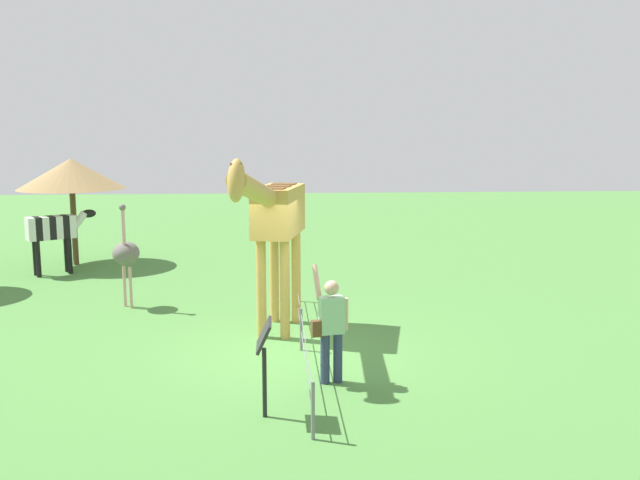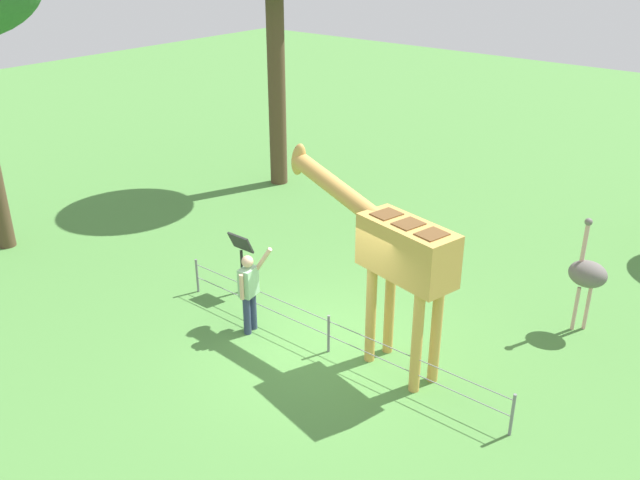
% 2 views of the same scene
% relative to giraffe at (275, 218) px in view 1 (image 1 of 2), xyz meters
% --- Properties ---
extents(ground_plane, '(60.00, 60.00, 0.00)m').
position_rel_giraffe_xyz_m(ground_plane, '(0.96, 0.32, -2.19)').
color(ground_plane, '#4C843D').
extents(giraffe, '(3.95, 1.33, 3.41)m').
position_rel_giraffe_xyz_m(giraffe, '(0.00, 0.00, 0.00)').
color(giraffe, gold).
rests_on(giraffe, ground_plane).
extents(visitor, '(0.57, 0.57, 1.76)m').
position_rel_giraffe_xyz_m(visitor, '(2.54, 0.81, -1.29)').
color(visitor, navy).
rests_on(visitor, ground_plane).
extents(zebra, '(1.21, 1.69, 1.66)m').
position_rel_giraffe_xyz_m(zebra, '(-5.88, -5.78, -1.03)').
color(zebra, black).
rests_on(zebra, ground_plane).
extents(ostrich, '(0.70, 0.56, 2.25)m').
position_rel_giraffe_xyz_m(ostrich, '(-2.24, -3.17, -1.02)').
color(ostrich, '#CC9E93').
rests_on(ostrich, ground_plane).
extents(shade_hut_near, '(2.94, 2.94, 3.00)m').
position_rel_giraffe_xyz_m(shade_hut_near, '(-7.19, -5.63, 0.37)').
color(shade_hut_near, brown).
rests_on(shade_hut_near, ground_plane).
extents(info_sign, '(0.56, 0.21, 1.32)m').
position_rel_giraffe_xyz_m(info_sign, '(3.74, -0.17, -1.24)').
color(info_sign, black).
rests_on(info_sign, ground_plane).
extents(wire_fence, '(7.05, 0.05, 0.75)m').
position_rel_giraffe_xyz_m(wire_fence, '(0.96, 0.43, -1.79)').
color(wire_fence, slate).
rests_on(wire_fence, ground_plane).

